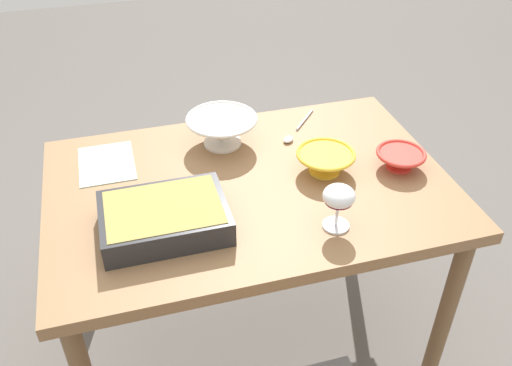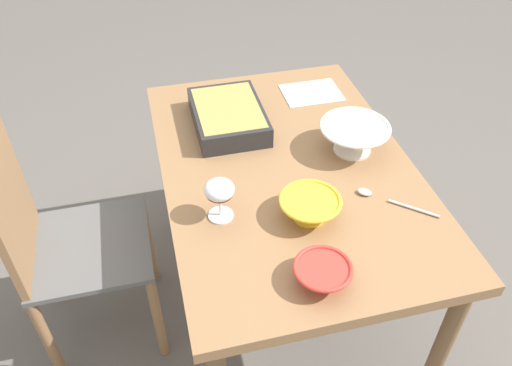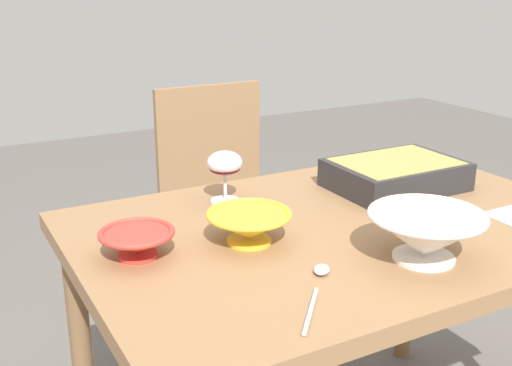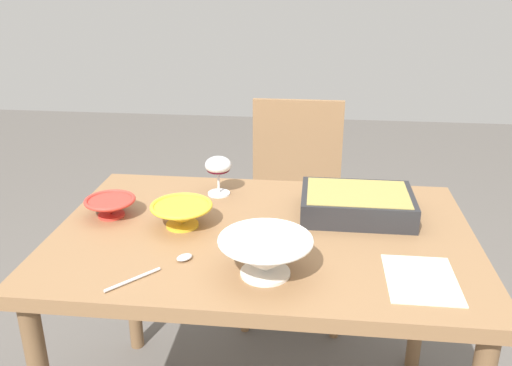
{
  "view_description": "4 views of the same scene",
  "coord_description": "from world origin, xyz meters",
  "px_view_note": "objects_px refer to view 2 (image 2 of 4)",
  "views": [
    {
      "loc": [
        0.34,
        1.29,
        1.71
      ],
      "look_at": [
        0.0,
        0.09,
        0.79
      ],
      "focal_mm": 38.79,
      "sensor_mm": 36.0,
      "label": 1
    },
    {
      "loc": [
        -1.24,
        0.41,
        1.79
      ],
      "look_at": [
        -0.09,
        0.13,
        0.75
      ],
      "focal_mm": 36.38,
      "sensor_mm": 36.0,
      "label": 2
    },
    {
      "loc": [
        -0.82,
        -1.09,
        1.26
      ],
      "look_at": [
        -0.12,
        0.18,
        0.78
      ],
      "focal_mm": 44.25,
      "sensor_mm": 36.0,
      "label": 3
    },
    {
      "loc": [
        0.14,
        -1.4,
        1.43
      ],
      "look_at": [
        -0.04,
        0.19,
        0.79
      ],
      "focal_mm": 38.15,
      "sensor_mm": 36.0,
      "label": 4
    }
  ],
  "objects_px": {
    "casserole_dish": "(228,115)",
    "mixing_bowl": "(322,273)",
    "dining_table": "(287,184)",
    "chair": "(62,241)",
    "small_bowl": "(310,207)",
    "serving_bowl": "(354,137)",
    "napkin": "(311,93)",
    "serving_spoon": "(381,198)",
    "wine_glass": "(219,192)"
  },
  "relations": [
    {
      "from": "casserole_dish",
      "to": "mixing_bowl",
      "type": "xyz_separation_m",
      "value": [
        -0.74,
        -0.09,
        -0.01
      ]
    },
    {
      "from": "dining_table",
      "to": "casserole_dish",
      "type": "distance_m",
      "value": 0.33
    },
    {
      "from": "chair",
      "to": "mixing_bowl",
      "type": "height_order",
      "value": "chair"
    },
    {
      "from": "chair",
      "to": "small_bowl",
      "type": "bearing_deg",
      "value": -111.7
    },
    {
      "from": "serving_bowl",
      "to": "dining_table",
      "type": "bearing_deg",
      "value": 96.95
    },
    {
      "from": "casserole_dish",
      "to": "napkin",
      "type": "relative_size",
      "value": 1.5
    },
    {
      "from": "serving_bowl",
      "to": "serving_spoon",
      "type": "xyz_separation_m",
      "value": [
        -0.25,
        0.01,
        -0.05
      ]
    },
    {
      "from": "chair",
      "to": "small_bowl",
      "type": "distance_m",
      "value": 0.86
    },
    {
      "from": "small_bowl",
      "to": "serving_bowl",
      "type": "xyz_separation_m",
      "value": [
        0.27,
        -0.24,
        0.02
      ]
    },
    {
      "from": "serving_bowl",
      "to": "casserole_dish",
      "type": "bearing_deg",
      "value": 56.93
    },
    {
      "from": "dining_table",
      "to": "small_bowl",
      "type": "bearing_deg",
      "value": 178.57
    },
    {
      "from": "chair",
      "to": "serving_spoon",
      "type": "xyz_separation_m",
      "value": [
        -0.28,
        -0.99,
        0.23
      ]
    },
    {
      "from": "serving_bowl",
      "to": "serving_spoon",
      "type": "height_order",
      "value": "serving_bowl"
    },
    {
      "from": "dining_table",
      "to": "napkin",
      "type": "relative_size",
      "value": 5.38
    },
    {
      "from": "dining_table",
      "to": "chair",
      "type": "relative_size",
      "value": 1.32
    },
    {
      "from": "mixing_bowl",
      "to": "small_bowl",
      "type": "height_order",
      "value": "small_bowl"
    },
    {
      "from": "small_bowl",
      "to": "casserole_dish",
      "type": "bearing_deg",
      "value": 14.63
    },
    {
      "from": "wine_glass",
      "to": "mixing_bowl",
      "type": "relative_size",
      "value": 0.86
    },
    {
      "from": "dining_table",
      "to": "mixing_bowl",
      "type": "height_order",
      "value": "mixing_bowl"
    },
    {
      "from": "wine_glass",
      "to": "serving_bowl",
      "type": "relative_size",
      "value": 0.57
    },
    {
      "from": "chair",
      "to": "serving_bowl",
      "type": "height_order",
      "value": "chair"
    },
    {
      "from": "serving_spoon",
      "to": "mixing_bowl",
      "type": "bearing_deg",
      "value": 131.95
    },
    {
      "from": "dining_table",
      "to": "mixing_bowl",
      "type": "bearing_deg",
      "value": 174.06
    },
    {
      "from": "serving_spoon",
      "to": "dining_table",
      "type": "bearing_deg",
      "value": 46.04
    },
    {
      "from": "serving_bowl",
      "to": "wine_glass",
      "type": "bearing_deg",
      "value": 112.51
    },
    {
      "from": "chair",
      "to": "mixing_bowl",
      "type": "distance_m",
      "value": 0.93
    },
    {
      "from": "small_bowl",
      "to": "napkin",
      "type": "xyz_separation_m",
      "value": [
        0.65,
        -0.22,
        -0.04
      ]
    },
    {
      "from": "wine_glass",
      "to": "napkin",
      "type": "bearing_deg",
      "value": -39.16
    },
    {
      "from": "wine_glass",
      "to": "serving_spoon",
      "type": "relative_size",
      "value": 0.66
    },
    {
      "from": "serving_bowl",
      "to": "serving_spoon",
      "type": "relative_size",
      "value": 1.16
    },
    {
      "from": "wine_glass",
      "to": "small_bowl",
      "type": "height_order",
      "value": "wine_glass"
    },
    {
      "from": "casserole_dish",
      "to": "serving_bowl",
      "type": "bearing_deg",
      "value": -123.07
    },
    {
      "from": "napkin",
      "to": "serving_bowl",
      "type": "bearing_deg",
      "value": -177.61
    },
    {
      "from": "small_bowl",
      "to": "napkin",
      "type": "bearing_deg",
      "value": -19.19
    },
    {
      "from": "wine_glass",
      "to": "casserole_dish",
      "type": "height_order",
      "value": "wine_glass"
    },
    {
      "from": "mixing_bowl",
      "to": "serving_spoon",
      "type": "relative_size",
      "value": 0.76
    },
    {
      "from": "casserole_dish",
      "to": "dining_table",
      "type": "bearing_deg",
      "value": -152.9
    },
    {
      "from": "casserole_dish",
      "to": "small_bowl",
      "type": "relative_size",
      "value": 1.85
    },
    {
      "from": "casserole_dish",
      "to": "serving_bowl",
      "type": "xyz_separation_m",
      "value": [
        -0.24,
        -0.37,
        0.01
      ]
    },
    {
      "from": "wine_glass",
      "to": "small_bowl",
      "type": "distance_m",
      "value": 0.26
    },
    {
      "from": "serving_spoon",
      "to": "serving_bowl",
      "type": "bearing_deg",
      "value": -1.39
    },
    {
      "from": "casserole_dish",
      "to": "wine_glass",
      "type": "bearing_deg",
      "value": 165.5
    },
    {
      "from": "mixing_bowl",
      "to": "napkin",
      "type": "xyz_separation_m",
      "value": [
        0.88,
        -0.27,
        -0.03
      ]
    },
    {
      "from": "dining_table",
      "to": "small_bowl",
      "type": "xyz_separation_m",
      "value": [
        -0.24,
        0.01,
        0.12
      ]
    },
    {
      "from": "small_bowl",
      "to": "serving_bowl",
      "type": "bearing_deg",
      "value": -41.99
    },
    {
      "from": "chair",
      "to": "serving_spoon",
      "type": "bearing_deg",
      "value": -105.94
    },
    {
      "from": "dining_table",
      "to": "wine_glass",
      "type": "xyz_separation_m",
      "value": [
        -0.17,
        0.25,
        0.17
      ]
    },
    {
      "from": "dining_table",
      "to": "serving_spoon",
      "type": "distance_m",
      "value": 0.33
    },
    {
      "from": "casserole_dish",
      "to": "chair",
      "type": "bearing_deg",
      "value": 108.53
    },
    {
      "from": "small_bowl",
      "to": "serving_spoon",
      "type": "relative_size",
      "value": 0.9
    }
  ]
}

